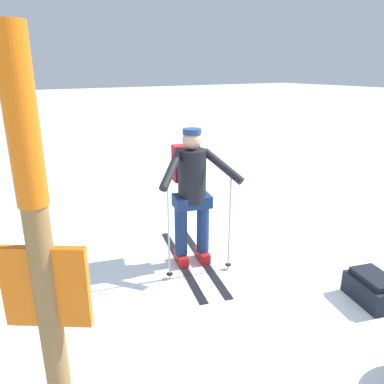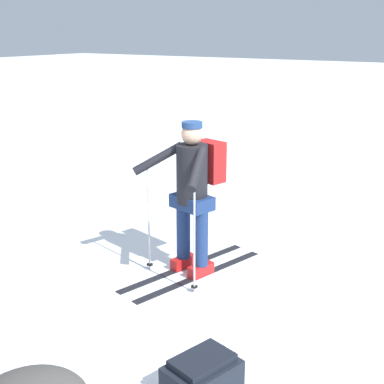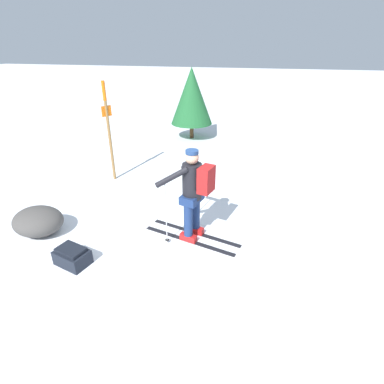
# 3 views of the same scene
# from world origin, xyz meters

# --- Properties ---
(ground_plane) EXTENTS (80.00, 80.00, 0.00)m
(ground_plane) POSITION_xyz_m (0.00, 0.00, 0.00)
(ground_plane) COLOR white
(skier) EXTENTS (1.80, 0.97, 1.64)m
(skier) POSITION_xyz_m (0.42, 0.58, 0.94)
(skier) COLOR black
(skier) RESTS_ON ground_plane
(dropped_backpack) EXTENTS (0.60, 0.48, 0.30)m
(dropped_backpack) POSITION_xyz_m (-1.26, -0.56, 0.14)
(dropped_backpack) COLOR black
(dropped_backpack) RESTS_ON ground_plane
(trail_marker) EXTENTS (0.15, 0.21, 2.38)m
(trail_marker) POSITION_xyz_m (-2.14, 2.62, 1.41)
(trail_marker) COLOR olive
(trail_marker) RESTS_ON ground_plane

